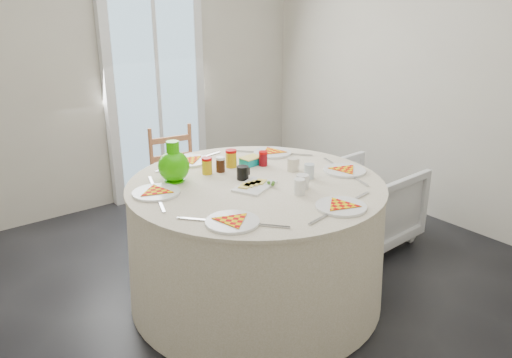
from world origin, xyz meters
TOP-DOWN VIEW (x-y plane):
  - floor at (0.00, 0.00)m, footprint 4.00×4.00m
  - wall_back at (0.00, 2.00)m, footprint 4.00×0.02m
  - wall_right at (2.00, 0.00)m, footprint 0.02×4.00m
  - glass_door at (0.40, 1.95)m, footprint 1.00×0.08m
  - table at (0.01, -0.05)m, footprint 1.60×1.60m
  - wooden_chair at (0.10, 1.06)m, footprint 0.44×0.43m
  - armchair at (1.17, 0.03)m, footprint 0.66×0.70m
  - place_settings at (0.01, -0.05)m, footprint 1.71×1.71m
  - jar_cluster at (0.04, 0.21)m, footprint 0.47×0.28m
  - butter_tub at (0.19, 0.23)m, footprint 0.15×0.11m
  - green_pitcher at (-0.37, 0.27)m, footprint 0.24×0.24m
  - cheese_platter at (-0.05, -0.11)m, footprint 0.31×0.26m
  - mugs_glasses at (0.16, -0.08)m, footprint 0.69×0.69m

SIDE VIEW (x-z plane):
  - floor at x=0.00m, z-range 0.00..0.00m
  - table at x=0.01m, z-range -0.03..0.78m
  - armchair at x=1.17m, z-range 0.04..0.74m
  - wooden_chair at x=0.10m, z-range 0.03..0.91m
  - place_settings at x=0.01m, z-range 0.76..0.78m
  - cheese_platter at x=-0.05m, z-range 0.75..0.79m
  - butter_tub at x=0.19m, z-range 0.76..0.81m
  - mugs_glasses at x=0.16m, z-range 0.76..0.86m
  - jar_cluster at x=0.04m, z-range 0.76..0.88m
  - green_pitcher at x=-0.37m, z-range 0.75..0.99m
  - glass_door at x=0.40m, z-range 0.00..2.10m
  - wall_back at x=0.00m, z-range 0.00..2.60m
  - wall_right at x=2.00m, z-range 0.00..2.60m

